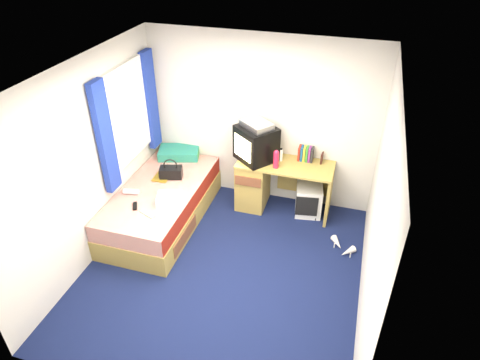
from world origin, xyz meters
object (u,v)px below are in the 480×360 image
(crt_tv, at_px, (256,143))
(vcr, at_px, (257,125))
(aerosol_can, at_px, (281,155))
(magazine, at_px, (162,176))
(pink_water_bottle, at_px, (276,160))
(handbag, at_px, (171,172))
(colour_swatch_fan, at_px, (147,214))
(white_heels, at_px, (342,247))
(remote_control, at_px, (135,206))
(picture_frame, at_px, (322,158))
(pillow, at_px, (179,153))
(towel, at_px, (170,199))
(storage_cube, at_px, (309,200))
(water_bottle, at_px, (131,192))
(bed, at_px, (162,204))
(desk, at_px, (265,181))

(crt_tv, relative_size, vcr, 1.62)
(aerosol_can, xyz_separation_m, magazine, (-1.53, -0.55, -0.29))
(pink_water_bottle, xyz_separation_m, magazine, (-1.51, -0.36, -0.32))
(handbag, distance_m, colour_swatch_fan, 0.86)
(handbag, height_order, white_heels, handbag)
(crt_tv, relative_size, pink_water_bottle, 2.82)
(aerosol_can, relative_size, remote_control, 1.07)
(pink_water_bottle, xyz_separation_m, remote_control, (-1.54, -1.08, -0.32))
(vcr, bearing_deg, picture_frame, 48.33)
(pillow, relative_size, towel, 1.87)
(pillow, relative_size, white_heels, 1.59)
(storage_cube, distance_m, remote_control, 2.37)
(magazine, bearing_deg, pink_water_bottle, 13.32)
(aerosol_can, relative_size, water_bottle, 0.85)
(picture_frame, bearing_deg, magazine, -158.69)
(aerosol_can, xyz_separation_m, remote_control, (-1.56, -1.28, -0.29))
(bed, distance_m, towel, 0.49)
(pink_water_bottle, relative_size, towel, 0.74)
(handbag, bearing_deg, bed, -114.54)
(bed, relative_size, pillow, 3.43)
(handbag, height_order, remote_control, handbag)
(storage_cube, relative_size, picture_frame, 3.14)
(picture_frame, xyz_separation_m, colour_swatch_fan, (-1.89, -1.49, -0.27))
(desk, relative_size, picture_frame, 9.29)
(handbag, bearing_deg, aerosol_can, 3.42)
(vcr, bearing_deg, desk, 36.54)
(colour_swatch_fan, distance_m, remote_control, 0.24)
(desk, xyz_separation_m, storage_cube, (0.64, -0.01, -0.19))
(storage_cube, bearing_deg, towel, -157.71)
(pink_water_bottle, xyz_separation_m, aerosol_can, (0.03, 0.20, -0.03))
(desk, height_order, water_bottle, desk)
(magazine, distance_m, water_bottle, 0.53)
(picture_frame, height_order, remote_control, picture_frame)
(vcr, bearing_deg, pillow, -146.31)
(pillow, distance_m, crt_tv, 1.26)
(crt_tv, xyz_separation_m, water_bottle, (-1.40, -0.99, -0.41))
(towel, distance_m, remote_control, 0.44)
(pillow, relative_size, remote_control, 3.64)
(vcr, height_order, aerosol_can, vcr)
(pillow, xyz_separation_m, vcr, (1.20, -0.09, 0.66))
(magazine, bearing_deg, vcr, 22.84)
(pink_water_bottle, bearing_deg, remote_control, -144.87)
(aerosol_can, height_order, handbag, aerosol_can)
(pillow, relative_size, desk, 0.45)
(vcr, xyz_separation_m, picture_frame, (0.88, 0.16, -0.45))
(picture_frame, relative_size, magazine, 0.50)
(storage_cube, distance_m, handbag, 1.95)
(crt_tv, height_order, aerosol_can, crt_tv)
(vcr, distance_m, colour_swatch_fan, 1.82)
(towel, relative_size, remote_control, 1.95)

